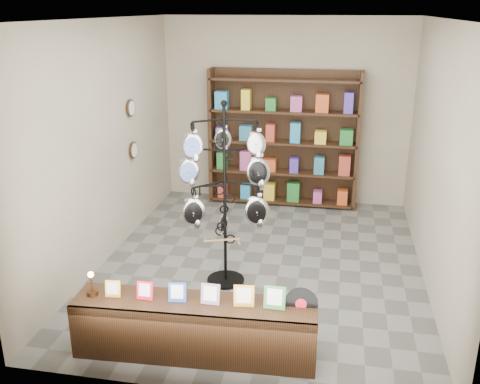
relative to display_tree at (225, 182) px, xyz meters
name	(u,v)px	position (x,y,z in m)	size (l,w,h in m)	color
ground	(261,263)	(0.35, 0.54, -1.26)	(5.00, 5.00, 0.00)	slate
room_envelope	(263,122)	(0.35, 0.54, 0.59)	(5.00, 5.00, 5.00)	#B8AC94
display_tree	(225,182)	(0.00, 0.00, 0.00)	(1.14, 1.12, 2.18)	black
front_shelf	(195,328)	(0.02, -1.44, -0.98)	(2.28, 0.58, 0.80)	black
back_shelving	(283,143)	(0.35, 2.84, -0.23)	(2.42, 0.36, 2.20)	black
wall_clocks	(132,129)	(-1.62, 1.34, 0.24)	(0.03, 0.24, 0.84)	black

